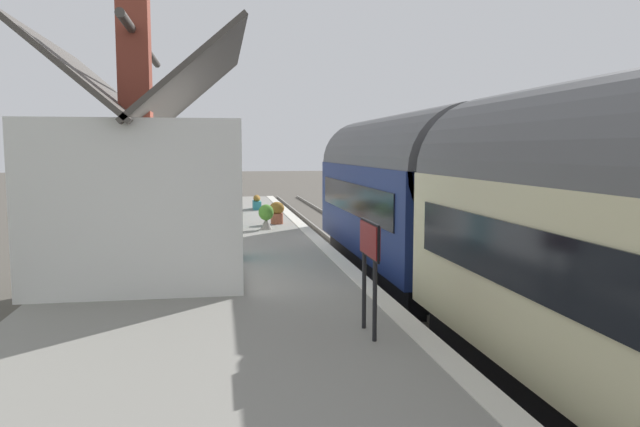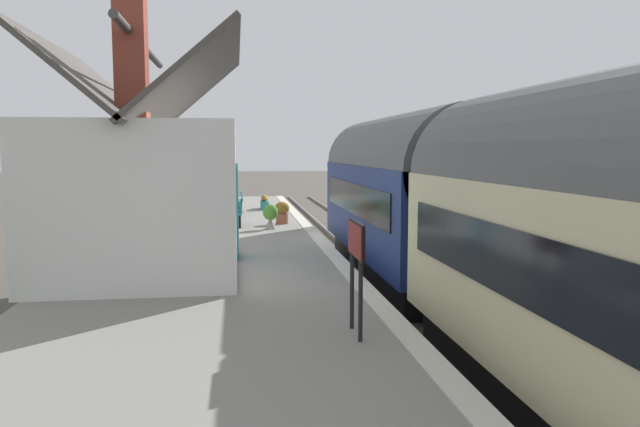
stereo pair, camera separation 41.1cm
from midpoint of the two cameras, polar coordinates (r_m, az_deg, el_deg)
name	(u,v)px [view 2 (the right image)]	position (r m, az deg, el deg)	size (l,w,h in m)	color
ground_plane	(358,267)	(17.84, 4.25, -5.01)	(160.00, 160.00, 0.00)	#4C473F
platform	(217,255)	(17.38, -8.95, -3.90)	(32.00, 6.11, 0.87)	gray
platform_edge_coping	(318,238)	(17.49, 0.49, -2.29)	(32.00, 0.36, 0.02)	beige
rail_near	(412,263)	(18.23, 9.25, -4.61)	(52.00, 0.08, 0.14)	gray
rail_far	(364,264)	(17.87, 4.82, -4.77)	(52.00, 0.08, 0.14)	gray
train	(608,250)	(8.11, 26.74, -3.07)	(27.28, 2.73, 4.32)	black
station_building	(146,190)	(13.31, -15.13, 2.13)	(5.96, 4.02, 5.70)	white
bench_platform_end	(237,212)	(20.29, -7.25, 0.15)	(1.41, 0.47, 0.88)	#26727F
bench_near_building	(239,200)	(24.92, -7.14, 1.23)	(1.40, 0.45, 0.88)	#26727F
bench_by_lamp	(231,205)	(22.77, -7.84, 0.77)	(1.40, 0.45, 0.88)	#26727F
planter_bench_right	(264,202)	(26.10, -4.78, 1.06)	(1.04, 0.32, 0.61)	teal
planter_bench_left	(189,206)	(24.54, -11.68, 0.70)	(1.09, 0.32, 0.66)	gray
planter_under_sign	(270,216)	(19.46, -4.07, -0.23)	(0.48, 0.48, 0.80)	gray
planter_edge_far	(214,218)	(20.21, -9.37, -0.41)	(0.35, 0.35, 0.62)	black
planter_edge_near	(282,212)	(20.84, -3.02, 0.14)	(0.50, 0.50, 0.76)	#9E5138
station_sign_board	(356,249)	(8.26, 4.86, -3.37)	(0.96, 0.06, 1.57)	black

